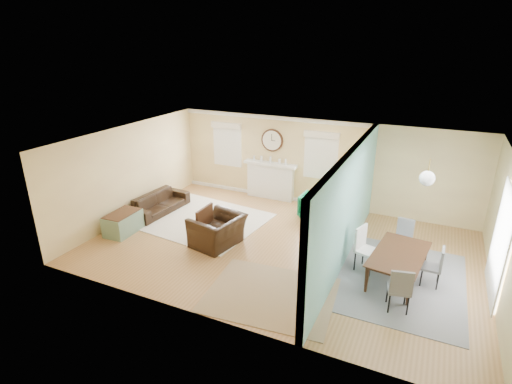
% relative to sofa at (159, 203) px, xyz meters
% --- Properties ---
extents(floor, '(9.00, 9.00, 0.00)m').
position_rel_sofa_xyz_m(floor, '(3.98, -0.49, -0.28)').
color(floor, olive).
rests_on(floor, ground).
extents(wall_back, '(9.00, 0.02, 2.60)m').
position_rel_sofa_xyz_m(wall_back, '(3.98, 2.51, 1.02)').
color(wall_back, tan).
rests_on(wall_back, ground).
extents(wall_front, '(9.00, 0.02, 2.60)m').
position_rel_sofa_xyz_m(wall_front, '(3.98, -3.49, 1.02)').
color(wall_front, tan).
rests_on(wall_front, ground).
extents(wall_left, '(0.02, 6.00, 2.60)m').
position_rel_sofa_xyz_m(wall_left, '(-0.52, -0.49, 1.02)').
color(wall_left, tan).
rests_on(wall_left, ground).
extents(wall_right, '(0.02, 6.00, 2.60)m').
position_rel_sofa_xyz_m(wall_right, '(8.48, -0.49, 1.02)').
color(wall_right, tan).
rests_on(wall_right, ground).
extents(ceiling, '(9.00, 6.00, 0.02)m').
position_rel_sofa_xyz_m(ceiling, '(3.98, -0.49, 2.32)').
color(ceiling, white).
rests_on(ceiling, wall_back).
extents(partition, '(0.17, 6.00, 2.60)m').
position_rel_sofa_xyz_m(partition, '(5.49, -0.21, 1.08)').
color(partition, tan).
rests_on(partition, ground).
extents(fireplace, '(1.70, 0.30, 1.17)m').
position_rel_sofa_xyz_m(fireplace, '(2.48, 2.39, 0.32)').
color(fireplace, white).
rests_on(fireplace, ground).
extents(wall_clock, '(0.70, 0.07, 0.70)m').
position_rel_sofa_xyz_m(wall_clock, '(2.48, 2.48, 1.57)').
color(wall_clock, '#42281A').
rests_on(wall_clock, wall_back).
extents(window_left, '(1.05, 0.13, 1.42)m').
position_rel_sofa_xyz_m(window_left, '(0.93, 2.46, 1.38)').
color(window_left, white).
rests_on(window_left, wall_back).
extents(window_right, '(1.05, 0.13, 1.42)m').
position_rel_sofa_xyz_m(window_right, '(4.03, 2.46, 1.38)').
color(window_right, white).
rests_on(window_right, wall_back).
extents(french_doors, '(0.06, 1.70, 2.20)m').
position_rel_sofa_xyz_m(french_doors, '(8.44, -0.49, 0.82)').
color(french_doors, white).
rests_on(french_doors, ground).
extents(pendant, '(0.30, 0.30, 0.55)m').
position_rel_sofa_xyz_m(pendant, '(6.98, -0.49, 1.92)').
color(pendant, gold).
rests_on(pendant, ceiling).
extents(rug_cream, '(3.49, 3.11, 0.02)m').
position_rel_sofa_xyz_m(rug_cream, '(1.44, 0.03, -0.27)').
color(rug_cream, beige).
rests_on(rug_cream, floor).
extents(rug_jute, '(2.65, 2.24, 0.01)m').
position_rel_sofa_xyz_m(rug_jute, '(4.52, -2.38, -0.27)').
color(rug_jute, '#997B5A').
rests_on(rug_jute, floor).
extents(rug_grey, '(2.61, 3.27, 0.01)m').
position_rel_sofa_xyz_m(rug_grey, '(6.73, -0.77, -0.27)').
color(rug_grey, slate).
rests_on(rug_grey, floor).
extents(sofa, '(0.88, 1.97, 0.56)m').
position_rel_sofa_xyz_m(sofa, '(0.00, 0.00, 0.00)').
color(sofa, black).
rests_on(sofa, floor).
extents(eames_chair, '(1.23, 1.35, 0.76)m').
position_rel_sofa_xyz_m(eames_chair, '(2.54, -1.03, 0.10)').
color(eames_chair, black).
rests_on(eames_chair, floor).
extents(green_chair, '(0.73, 0.75, 0.65)m').
position_rel_sofa_xyz_m(green_chair, '(4.14, 1.61, 0.04)').
color(green_chair, '#12634C').
rests_on(green_chair, floor).
extents(trunk, '(0.63, 0.99, 0.55)m').
position_rel_sofa_xyz_m(trunk, '(-0.02, -1.48, -0.00)').
color(trunk, gray).
rests_on(trunk, floor).
extents(credenza, '(0.49, 1.45, 0.80)m').
position_rel_sofa_xyz_m(credenza, '(5.11, 0.70, 0.12)').
color(credenza, olive).
rests_on(credenza, floor).
extents(tv, '(0.15, 1.03, 0.60)m').
position_rel_sofa_xyz_m(tv, '(5.09, 0.70, 0.82)').
color(tv, black).
rests_on(tv, credenza).
extents(garden_stool, '(0.33, 0.33, 0.49)m').
position_rel_sofa_xyz_m(garden_stool, '(5.11, -0.38, -0.04)').
color(garden_stool, white).
rests_on(garden_stool, floor).
extents(potted_plant, '(0.46, 0.45, 0.38)m').
position_rel_sofa_xyz_m(potted_plant, '(5.11, -0.38, 0.40)').
color(potted_plant, '#337F33').
rests_on(potted_plant, garden_stool).
extents(dining_table, '(1.19, 1.86, 0.62)m').
position_rel_sofa_xyz_m(dining_table, '(6.73, -0.77, 0.03)').
color(dining_table, '#42281A').
rests_on(dining_table, floor).
extents(dining_chair_n, '(0.43, 0.43, 0.86)m').
position_rel_sofa_xyz_m(dining_chair_n, '(6.66, 0.37, 0.22)').
color(dining_chair_n, slate).
rests_on(dining_chair_n, floor).
extents(dining_chair_s, '(0.48, 0.48, 0.91)m').
position_rel_sofa_xyz_m(dining_chair_s, '(6.82, -1.79, 0.25)').
color(dining_chair_s, slate).
rests_on(dining_chair_s, floor).
extents(dining_chair_w, '(0.56, 0.56, 1.00)m').
position_rel_sofa_xyz_m(dining_chair_w, '(6.05, -0.67, 0.31)').
color(dining_chair_w, white).
rests_on(dining_chair_w, floor).
extents(dining_chair_e, '(0.39, 0.39, 0.86)m').
position_rel_sofa_xyz_m(dining_chair_e, '(7.33, -0.68, 0.22)').
color(dining_chair_e, slate).
rests_on(dining_chair_e, floor).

